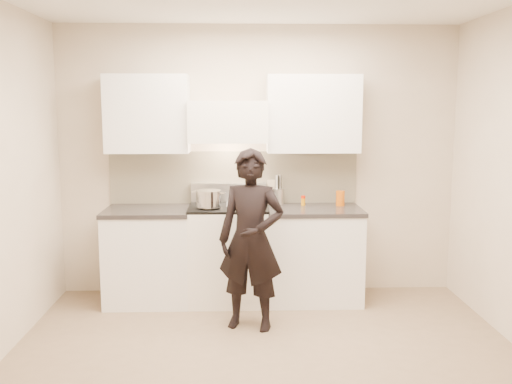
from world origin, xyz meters
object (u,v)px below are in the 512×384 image
wok (249,193)px  counter_right (313,254)px  utensil_crock (278,195)px  person (251,240)px  stove (229,253)px

wok → counter_right: bearing=-12.9°
wok → utensil_crock: bearing=17.6°
wok → person: bearing=-89.9°
wok → person: person is taller
wok → stove: bearing=-144.1°
stove → wok: wok is taller
utensil_crock → counter_right: bearing=-36.0°
counter_right → person: 1.00m
stove → counter_right: bearing=0.0°
stove → utensil_crock: bearing=25.6°
counter_right → utensil_crock: (-0.33, 0.24, 0.55)m
counter_right → utensil_crock: bearing=144.0°
stove → person: (0.20, -0.71, 0.30)m
counter_right → person: (-0.63, -0.71, 0.31)m
stove → counter_right: 0.83m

